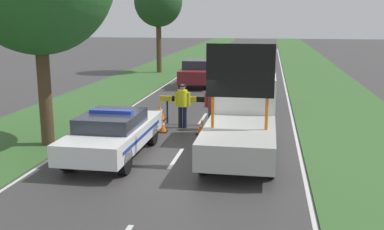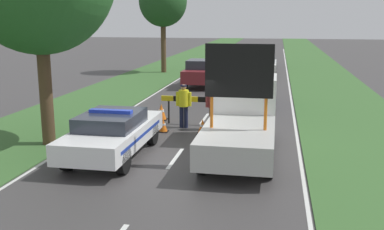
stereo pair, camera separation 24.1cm
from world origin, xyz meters
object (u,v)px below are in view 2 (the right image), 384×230
(police_officer, at_px, (184,102))
(queued_car_wagon_maroon, at_px, (201,73))
(traffic_cone_centre_front, at_px, (163,125))
(police_car, at_px, (113,132))
(queued_car_hatch_blue, at_px, (250,91))
(roadside_tree_near_right, at_px, (163,2))
(traffic_cone_near_truck, at_px, (161,112))
(work_truck, at_px, (242,117))
(queued_car_van_white, at_px, (263,65))
(traffic_cone_near_police, at_px, (203,127))
(road_barrier, at_px, (198,102))
(queued_car_sedan_black, at_px, (263,58))
(pedestrian_civilian, at_px, (214,104))

(police_officer, xyz_separation_m, queued_car_wagon_maroon, (-1.13, 10.64, -0.16))
(traffic_cone_centre_front, bearing_deg, police_car, -103.30)
(queued_car_hatch_blue, bearing_deg, roadside_tree_near_right, -58.46)
(traffic_cone_near_truck, bearing_deg, work_truck, -46.52)
(queued_car_van_white, bearing_deg, police_car, 79.64)
(traffic_cone_near_police, bearing_deg, traffic_cone_centre_front, 178.63)
(traffic_cone_centre_front, distance_m, queued_car_wagon_maroon, 11.46)
(road_barrier, relative_size, traffic_cone_centre_front, 5.92)
(police_car, distance_m, work_truck, 4.07)
(traffic_cone_near_police, distance_m, queued_car_van_white, 18.08)
(traffic_cone_centre_front, bearing_deg, traffic_cone_near_police, -1.37)
(traffic_cone_centre_front, distance_m, roadside_tree_near_right, 19.16)
(traffic_cone_near_truck, height_order, roadside_tree_near_right, roadside_tree_near_right)
(queued_car_hatch_blue, bearing_deg, traffic_cone_near_truck, 48.69)
(police_officer, xyz_separation_m, queued_car_sedan_black, (2.24, 23.04, -0.23))
(road_barrier, distance_m, police_officer, 0.77)
(traffic_cone_centre_front, relative_size, queued_car_van_white, 0.11)
(police_car, xyz_separation_m, traffic_cone_near_police, (2.26, 3.18, -0.48))
(police_car, relative_size, police_officer, 2.86)
(pedestrian_civilian, height_order, queued_car_hatch_blue, pedestrian_civilian)
(police_car, xyz_separation_m, queued_car_wagon_maroon, (0.24, 14.64, 0.09))
(traffic_cone_near_police, bearing_deg, police_car, -125.40)
(police_officer, height_order, traffic_cone_centre_front, police_officer)
(pedestrian_civilian, height_order, traffic_cone_near_police, pedestrian_civilian)
(queued_car_wagon_maroon, bearing_deg, traffic_cone_near_police, 99.96)
(queued_car_hatch_blue, bearing_deg, queued_car_sedan_black, -89.97)
(pedestrian_civilian, distance_m, queued_car_sedan_black, 23.17)
(police_officer, xyz_separation_m, queued_car_hatch_blue, (2.25, 5.09, -0.31))
(traffic_cone_centre_front, height_order, queued_car_van_white, queued_car_van_white)
(traffic_cone_near_truck, height_order, queued_car_wagon_maroon, queued_car_wagon_maroon)
(traffic_cone_near_truck, distance_m, roadside_tree_near_right, 17.18)
(queued_car_wagon_maroon, distance_m, queued_car_sedan_black, 12.85)
(queued_car_wagon_maroon, bearing_deg, police_officer, 96.09)
(police_officer, relative_size, queued_car_wagon_maroon, 0.42)
(road_barrier, height_order, queued_car_hatch_blue, queued_car_hatch_blue)
(traffic_cone_centre_front, xyz_separation_m, queued_car_wagon_maroon, (-0.52, 11.43, 0.60))
(police_car, distance_m, queued_car_wagon_maroon, 14.64)
(queued_car_van_white, bearing_deg, pedestrian_civilian, 85.65)
(police_car, bearing_deg, road_barrier, 68.61)
(police_car, xyz_separation_m, queued_car_van_white, (3.87, 21.17, -0.01))
(police_car, distance_m, queued_car_hatch_blue, 9.79)
(road_barrier, height_order, roadside_tree_near_right, roadside_tree_near_right)
(work_truck, relative_size, police_officer, 3.38)
(road_barrier, distance_m, queued_car_wagon_maroon, 10.13)
(queued_car_sedan_black, bearing_deg, roadside_tree_near_right, 38.75)
(work_truck, distance_m, queued_car_sedan_black, 25.74)
(police_car, relative_size, traffic_cone_centre_front, 9.64)
(queued_car_hatch_blue, bearing_deg, police_officer, 66.17)
(traffic_cone_near_police, height_order, queued_car_sedan_black, queued_car_sedan_black)
(road_barrier, xyz_separation_m, queued_car_van_white, (2.05, 16.54, -0.18))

